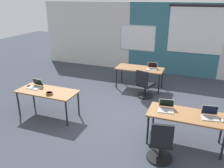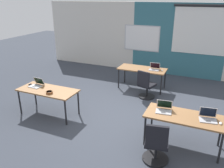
% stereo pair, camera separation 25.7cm
% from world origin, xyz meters
% --- Properties ---
extents(ground_plane, '(24.00, 24.00, 0.00)m').
position_xyz_m(ground_plane, '(0.00, 0.00, 0.00)').
color(ground_plane, '#383D47').
extents(back_wall_assembly, '(10.00, 0.27, 2.80)m').
position_xyz_m(back_wall_assembly, '(0.03, 4.19, 1.41)').
color(back_wall_assembly, silver).
rests_on(back_wall_assembly, ground).
extents(desk_near_left, '(1.60, 0.70, 0.72)m').
position_xyz_m(desk_near_left, '(-1.75, -0.60, 0.66)').
color(desk_near_left, olive).
rests_on(desk_near_left, ground).
extents(desk_near_right, '(1.60, 0.70, 0.72)m').
position_xyz_m(desk_near_right, '(1.75, -0.60, 0.66)').
color(desk_near_right, olive).
rests_on(desk_near_right, ground).
extents(desk_far_center, '(1.60, 0.70, 0.72)m').
position_xyz_m(desk_far_center, '(0.00, 2.20, 0.66)').
color(desk_far_center, olive).
rests_on(desk_far_center, ground).
extents(laptop_near_right_inner, '(0.37, 0.35, 0.23)m').
position_xyz_m(laptop_near_right_inner, '(1.31, -0.56, 0.77)').
color(laptop_near_right_inner, '#B7B7BC').
rests_on(laptop_near_right_inner, desk_near_right).
extents(chair_near_right_inner, '(0.52, 0.57, 0.92)m').
position_xyz_m(chair_near_right_inner, '(1.36, -1.36, 0.38)').
color(chair_near_right_inner, black).
rests_on(chair_near_right_inner, ground).
extents(laptop_near_right_end, '(0.37, 0.32, 0.24)m').
position_xyz_m(laptop_near_right_end, '(2.19, -0.57, 0.77)').
color(laptop_near_right_end, '#B7B7BC').
rests_on(laptop_near_right_end, desk_near_right).
extents(mouse_near_right_end, '(0.06, 0.10, 0.03)m').
position_xyz_m(mouse_near_right_end, '(2.43, -0.65, 0.74)').
color(mouse_near_right_end, silver).
rests_on(mouse_near_right_end, desk_near_right).
extents(laptop_far_right, '(0.34, 0.33, 0.22)m').
position_xyz_m(laptop_far_right, '(0.41, 2.23, 0.77)').
color(laptop_far_right, '#B7B7BC').
rests_on(laptop_far_right, desk_far_center).
extents(mouse_far_right, '(0.06, 0.10, 0.03)m').
position_xyz_m(mouse_far_right, '(0.67, 2.21, 0.74)').
color(mouse_far_right, silver).
rests_on(mouse_far_right, desk_far_center).
extents(chair_far_right, '(0.55, 0.60, 0.92)m').
position_xyz_m(chair_far_right, '(0.36, 1.47, 0.38)').
color(chair_far_right, black).
rests_on(chair_far_right, ground).
extents(laptop_near_left_end, '(0.35, 0.34, 0.22)m').
position_xyz_m(laptop_near_left_end, '(-2.18, -0.52, 0.77)').
color(laptop_near_left_end, '#B7B7BC').
rests_on(laptop_near_left_end, desk_near_left).
extents(mouse_near_left_end, '(0.07, 0.11, 0.03)m').
position_xyz_m(mouse_near_left_end, '(-2.42, -0.52, 0.74)').
color(mouse_near_left_end, black).
rests_on(mouse_near_left_end, desk_near_left).
extents(snack_bowl, '(0.18, 0.18, 0.06)m').
position_xyz_m(snack_bowl, '(-1.54, -0.79, 0.76)').
color(snack_bowl, brown).
rests_on(snack_bowl, desk_near_left).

